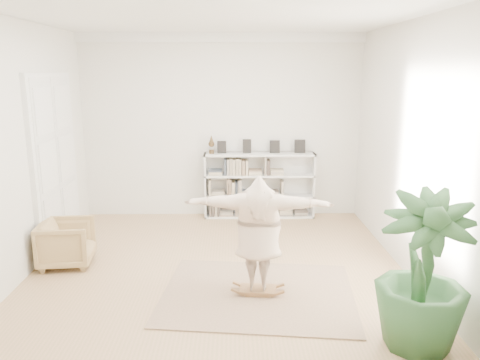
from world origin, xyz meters
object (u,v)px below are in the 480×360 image
at_px(houseplant, 422,272).
at_px(bookshelf, 259,186).
at_px(armchair, 67,243).
at_px(rocker_board, 258,290).
at_px(person, 258,231).

bearing_deg(houseplant, bookshelf, 107.32).
distance_m(armchair, houseplant, 5.04).
relative_size(bookshelf, armchair, 2.88).
height_order(armchair, rocker_board, armchair).
bearing_deg(person, bookshelf, -86.98).
height_order(bookshelf, person, person).
xyz_separation_m(armchair, person, (2.85, -1.02, 0.54)).
distance_m(rocker_board, person, 0.82).
height_order(person, houseplant, houseplant).
bearing_deg(houseplant, rocker_board, 143.46).
relative_size(person, houseplant, 1.11).
distance_m(armchair, rocker_board, 3.04).
bearing_deg(armchair, houseplant, -122.35).
distance_m(bookshelf, armchair, 3.88).
bearing_deg(bookshelf, armchair, -141.85).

